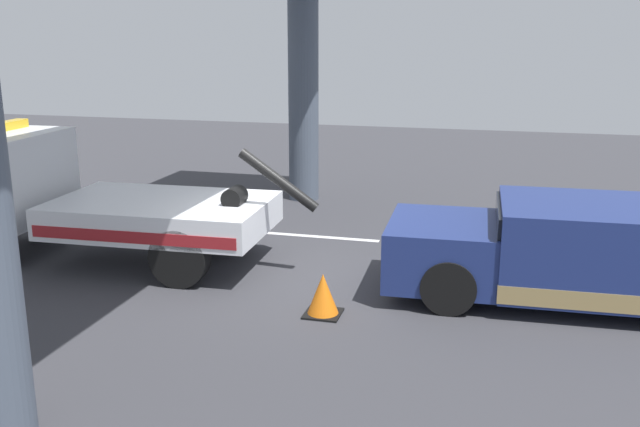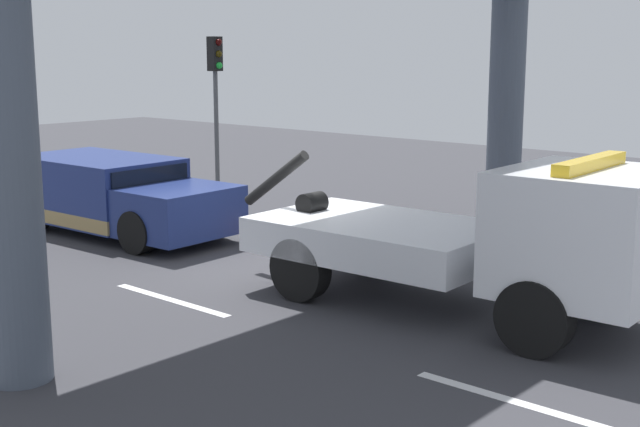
# 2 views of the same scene
# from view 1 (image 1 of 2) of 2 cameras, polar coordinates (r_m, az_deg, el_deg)

# --- Properties ---
(ground_plane) EXTENTS (60.00, 40.00, 0.10)m
(ground_plane) POSITION_cam_1_polar(r_m,az_deg,el_deg) (12.43, -3.14, -5.16)
(ground_plane) COLOR #38383D
(lane_stripe_west) EXTENTS (2.60, 0.16, 0.01)m
(lane_stripe_west) POSITION_cam_1_polar(r_m,az_deg,el_deg) (14.37, 23.60, -3.44)
(lane_stripe_west) COLOR silver
(lane_stripe_west) RESTS_ON ground
(lane_stripe_mid) EXTENTS (2.60, 0.16, 0.01)m
(lane_stripe_mid) POSITION_cam_1_polar(r_m,az_deg,el_deg) (14.64, -0.22, -1.87)
(lane_stripe_mid) COLOR silver
(lane_stripe_mid) RESTS_ON ground
(lane_stripe_east) EXTENTS (2.60, 0.16, 0.01)m
(lane_stripe_east) POSITION_cam_1_polar(r_m,az_deg,el_deg) (17.15, -19.97, -0.32)
(lane_stripe_east) COLOR silver
(lane_stripe_east) RESTS_ON ground
(tow_truck_white) EXTENTS (7.29, 2.60, 2.46)m
(tow_truck_white) POSITION_cam_1_polar(r_m,az_deg,el_deg) (13.89, -19.91, 1.46)
(tow_truck_white) COLOR white
(tow_truck_white) RESTS_ON ground
(towed_van_green) EXTENTS (5.27, 2.38, 1.58)m
(towed_van_green) POSITION_cam_1_polar(r_m,az_deg,el_deg) (11.68, 19.81, -3.05)
(towed_van_green) COLOR navy
(towed_van_green) RESTS_ON ground
(traffic_cone_orange) EXTENTS (0.54, 0.54, 0.64)m
(traffic_cone_orange) POSITION_cam_1_polar(r_m,az_deg,el_deg) (10.61, 0.24, -6.63)
(traffic_cone_orange) COLOR orange
(traffic_cone_orange) RESTS_ON ground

